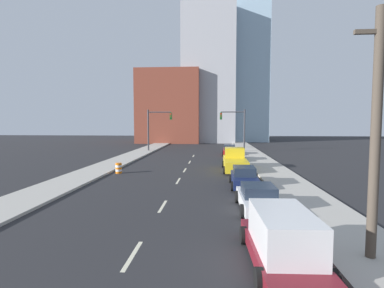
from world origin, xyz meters
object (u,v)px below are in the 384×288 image
(traffic_signal_left, at_px, (155,125))
(box_truck_maroon, at_px, (282,240))
(traffic_signal_right, at_px, (238,125))
(traffic_barrel, at_px, (119,168))
(sedan_green, at_px, (234,156))
(pickup_truck_yellow, at_px, (235,161))
(sedan_red, at_px, (229,150))
(utility_pole_right_near, at_px, (376,134))
(sedan_white, at_px, (258,199))
(sedan_navy, at_px, (244,178))

(traffic_signal_left, bearing_deg, box_truck_maroon, -72.70)
(traffic_signal_right, relative_size, traffic_barrel, 7.01)
(sedan_green, bearing_deg, traffic_signal_right, 86.30)
(traffic_signal_right, relative_size, pickup_truck_yellow, 1.08)
(pickup_truck_yellow, relative_size, sedan_green, 1.28)
(traffic_signal_left, xyz_separation_m, sedan_red, (11.63, -4.54, -3.59))
(pickup_truck_yellow, distance_m, sedan_green, 7.03)
(box_truck_maroon, height_order, sedan_green, box_truck_maroon)
(traffic_signal_left, relative_size, sedan_green, 1.38)
(box_truck_maroon, bearing_deg, sedan_green, 87.44)
(utility_pole_right_near, distance_m, box_truck_maroon, 4.60)
(traffic_signal_right, height_order, sedan_green, traffic_signal_right)
(box_truck_maroon, bearing_deg, sedan_white, 86.60)
(traffic_signal_right, relative_size, sedan_red, 1.41)
(utility_pole_right_near, height_order, sedan_navy, utility_pole_right_near)
(traffic_signal_right, xyz_separation_m, utility_pole_right_near, (1.60, -36.93, 0.03))
(traffic_barrel, height_order, sedan_navy, sedan_navy)
(pickup_truck_yellow, bearing_deg, utility_pole_right_near, -80.50)
(sedan_navy, relative_size, sedan_red, 0.97)
(pickup_truck_yellow, bearing_deg, box_truck_maroon, -89.60)
(sedan_white, relative_size, sedan_navy, 1.02)
(traffic_signal_left, bearing_deg, sedan_navy, -65.38)
(traffic_barrel, xyz_separation_m, sedan_green, (11.14, 9.55, 0.18))
(utility_pole_right_near, distance_m, sedan_white, 7.36)
(sedan_green, relative_size, sedan_red, 1.02)
(traffic_signal_right, bearing_deg, traffic_barrel, -121.12)
(sedan_red, bearing_deg, sedan_green, -85.57)
(traffic_barrel, bearing_deg, sedan_green, 40.61)
(sedan_navy, distance_m, pickup_truck_yellow, 7.42)
(traffic_barrel, distance_m, sedan_green, 14.67)
(box_truck_maroon, relative_size, pickup_truck_yellow, 0.86)
(sedan_green, distance_m, sedan_red, 6.41)
(traffic_signal_left, xyz_separation_m, traffic_signal_right, (13.11, 0.00, 0.00))
(pickup_truck_yellow, height_order, sedan_green, pickup_truck_yellow)
(utility_pole_right_near, bearing_deg, sedan_white, 116.99)
(traffic_signal_right, height_order, utility_pole_right_near, utility_pole_right_near)
(traffic_signal_left, relative_size, traffic_signal_right, 1.00)
(sedan_green, bearing_deg, box_truck_maroon, -87.68)
(box_truck_maroon, distance_m, pickup_truck_yellow, 19.49)
(sedan_red, bearing_deg, traffic_signal_left, 160.93)
(sedan_green, bearing_deg, sedan_red, 94.91)
(traffic_signal_left, bearing_deg, sedan_green, -42.70)
(traffic_barrel, xyz_separation_m, sedan_white, (11.08, -10.74, 0.16))
(box_truck_maroon, distance_m, sedan_green, 26.51)
(sedan_red, bearing_deg, sedan_navy, -87.71)
(traffic_signal_right, height_order, sedan_white, traffic_signal_right)
(box_truck_maroon, bearing_deg, traffic_barrel, 120.68)
(traffic_signal_right, xyz_separation_m, traffic_barrel, (-12.37, -20.50, -3.79))
(box_truck_maroon, relative_size, sedan_navy, 1.17)
(traffic_barrel, relative_size, pickup_truck_yellow, 0.15)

